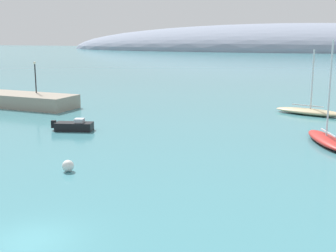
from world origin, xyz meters
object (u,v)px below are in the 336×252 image
object	(u,v)px
sailboat_red_mid_mooring	(326,139)
mooring_buoy_white	(68,166)
harbor_lamp_post	(35,74)
motorboat_black_foreground	(74,126)
sailboat_sand_end_of_line	(310,111)

from	to	relation	value
sailboat_red_mid_mooring	mooring_buoy_white	distance (m)	22.00
mooring_buoy_white	harbor_lamp_post	xyz separation A→B (m)	(-16.63, 25.68, 3.83)
motorboat_black_foreground	mooring_buoy_white	xyz separation A→B (m)	(5.31, -12.51, -0.05)
sailboat_red_mid_mooring	harbor_lamp_post	size ratio (longest dim) A/B	2.17
sailboat_red_mid_mooring	sailboat_sand_end_of_line	world-z (taller)	sailboat_red_mid_mooring
sailboat_sand_end_of_line	harbor_lamp_post	world-z (taller)	sailboat_sand_end_of_line
sailboat_red_mid_mooring	harbor_lamp_post	xyz separation A→B (m)	(-34.81, 13.29, 3.79)
sailboat_red_mid_mooring	sailboat_sand_end_of_line	size ratio (longest dim) A/B	1.03
mooring_buoy_white	harbor_lamp_post	world-z (taller)	harbor_lamp_post
motorboat_black_foreground	mooring_buoy_white	bearing A→B (deg)	-74.94
sailboat_sand_end_of_line	mooring_buoy_white	world-z (taller)	sailboat_sand_end_of_line
sailboat_sand_end_of_line	mooring_buoy_white	bearing A→B (deg)	-100.03
sailboat_sand_end_of_line	harbor_lamp_post	size ratio (longest dim) A/B	2.10
sailboat_sand_end_of_line	harbor_lamp_post	xyz separation A→B (m)	(-34.50, -1.34, 3.82)
mooring_buoy_white	sailboat_sand_end_of_line	bearing A→B (deg)	56.52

